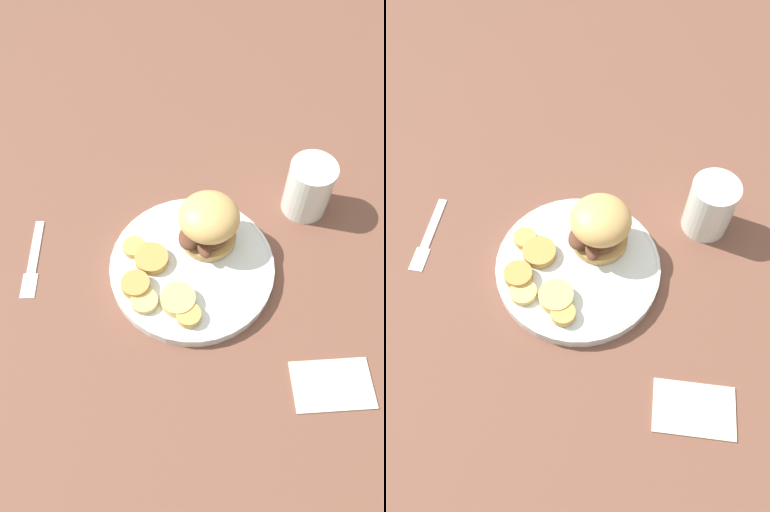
{
  "view_description": "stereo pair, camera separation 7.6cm",
  "coord_description": "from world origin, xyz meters",
  "views": [
    {
      "loc": [
        0.36,
        0.19,
        0.72
      ],
      "look_at": [
        0.0,
        0.0,
        0.05
      ],
      "focal_mm": 35.0,
      "sensor_mm": 36.0,
      "label": 1
    },
    {
      "loc": [
        0.31,
        0.26,
        0.72
      ],
      "look_at": [
        0.0,
        0.0,
        0.05
      ],
      "focal_mm": 35.0,
      "sensor_mm": 36.0,
      "label": 2
    }
  ],
  "objects": [
    {
      "name": "ground_plane",
      "position": [
        0.0,
        0.0,
        0.0
      ],
      "size": [
        4.0,
        4.0,
        0.0
      ],
      "primitive_type": "plane",
      "color": "brown"
    },
    {
      "name": "potato_round_1",
      "position": [
        0.03,
        -0.06,
        0.03
      ],
      "size": [
        0.05,
        0.05,
        0.01
      ],
      "primitive_type": "cylinder",
      "color": "#BC8942",
      "rests_on": "dinner_plate"
    },
    {
      "name": "potato_round_3",
      "position": [
        0.02,
        -0.1,
        0.03
      ],
      "size": [
        0.04,
        0.04,
        0.01
      ],
      "primitive_type": "cylinder",
      "color": "tan",
      "rests_on": "dinner_plate"
    },
    {
      "name": "dinner_plate",
      "position": [
        0.0,
        0.0,
        0.01
      ],
      "size": [
        0.27,
        0.27,
        0.02
      ],
      "color": "silver",
      "rests_on": "ground_plane"
    },
    {
      "name": "potato_round_5",
      "position": [
        0.07,
        0.01,
        0.03
      ],
      "size": [
        0.05,
        0.05,
        0.02
      ],
      "primitive_type": "cylinder",
      "color": "#DBB766",
      "rests_on": "dinner_plate"
    },
    {
      "name": "sandwich",
      "position": [
        -0.06,
        -0.0,
        0.07
      ],
      "size": [
        0.11,
        0.1,
        0.09
      ],
      "color": "tan",
      "rests_on": "dinner_plate"
    },
    {
      "name": "potato_round_4",
      "position": [
        0.08,
        -0.06,
        0.03
      ],
      "size": [
        0.05,
        0.05,
        0.02
      ],
      "primitive_type": "cylinder",
      "color": "#BC8942",
      "rests_on": "dinner_plate"
    },
    {
      "name": "potato_round_0",
      "position": [
        0.1,
        -0.03,
        0.03
      ],
      "size": [
        0.04,
        0.04,
        0.01
      ],
      "primitive_type": "cylinder",
      "color": "#DBB766",
      "rests_on": "dinner_plate"
    },
    {
      "name": "potato_round_2",
      "position": [
        0.09,
        0.04,
        0.03
      ],
      "size": [
        0.04,
        0.04,
        0.01
      ],
      "primitive_type": "cylinder",
      "color": "tan",
      "rests_on": "dinner_plate"
    },
    {
      "name": "drinking_glass",
      "position": [
        -0.21,
        0.11,
        0.05
      ],
      "size": [
        0.08,
        0.08,
        0.11
      ],
      "color": "silver",
      "rests_on": "ground_plane"
    },
    {
      "name": "napkin",
      "position": [
        0.07,
        0.27,
        0.0
      ],
      "size": [
        0.13,
        0.14,
        0.01
      ],
      "primitive_type": "cube",
      "rotation": [
        0.0,
        0.0,
        5.28
      ],
      "color": "beige",
      "rests_on": "ground_plane"
    },
    {
      "name": "fork",
      "position": [
        0.11,
        -0.24,
        0.0
      ],
      "size": [
        0.14,
        0.09,
        0.0
      ],
      "color": "silver",
      "rests_on": "ground_plane"
    }
  ]
}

